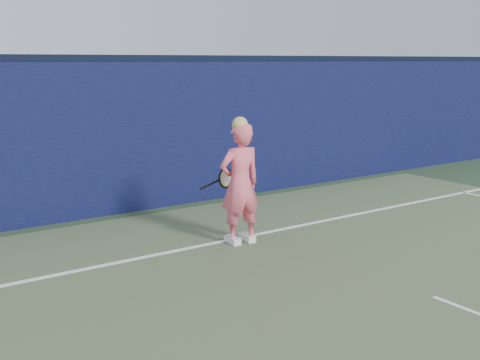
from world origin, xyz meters
TOP-DOWN VIEW (x-y plane):
  - backstop_wall at (0.00, 6.50)m, footprint 24.00×0.40m
  - wall_cap at (0.00, 6.50)m, footprint 24.00×0.42m
  - player at (-0.57, 3.84)m, footprint 0.64×0.44m
  - racket at (-0.54, 4.29)m, footprint 0.58×0.14m

SIDE VIEW (x-z plane):
  - racket at x=-0.54m, z-range 0.69..0.99m
  - player at x=-0.57m, z-range -0.03..1.74m
  - backstop_wall at x=0.00m, z-range 0.00..2.50m
  - wall_cap at x=0.00m, z-range 2.50..2.60m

